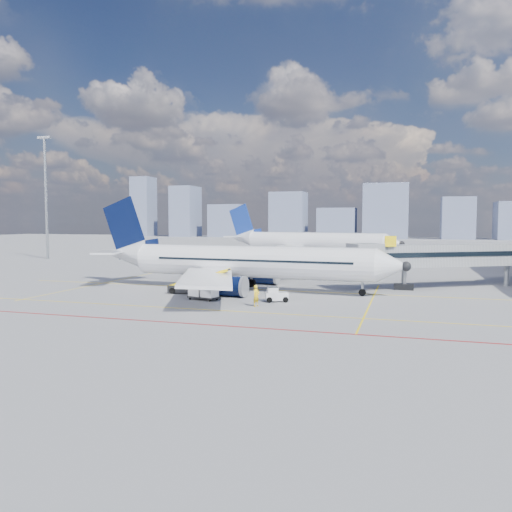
{
  "coord_description": "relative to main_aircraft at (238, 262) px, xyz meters",
  "views": [
    {
      "loc": [
        17.37,
        -47.02,
        7.93
      ],
      "look_at": [
        0.94,
        6.74,
        4.0
      ],
      "focal_mm": 35.0,
      "sensor_mm": 36.0,
      "label": 1
    }
  ],
  "objects": [
    {
      "name": "cargo_dolly",
      "position": [
        -0.84,
        -8.27,
        -2.28
      ],
      "size": [
        3.39,
        2.15,
        1.72
      ],
      "rotation": [
        0.0,
        0.0,
        -0.26
      ],
      "color": "black",
      "rests_on": "ground"
    },
    {
      "name": "second_aircraft",
      "position": [
        -3.19,
        57.44,
        -0.01
      ],
      "size": [
        42.72,
        36.66,
        12.66
      ],
      "rotation": [
        0.0,
        0.0,
        -0.25
      ],
      "color": "silver",
      "rests_on": "ground"
    },
    {
      "name": "belt_loader",
      "position": [
        -3.78,
        -4.44,
        -2.49
      ],
      "size": [
        7.01,
        2.31,
        2.83
      ],
      "rotation": [
        0.0,
        0.0,
        0.1
      ],
      "color": "black",
      "rests_on": "ground"
    },
    {
      "name": "jet_bridge",
      "position": [
        24.96,
        9.52,
        0.52
      ],
      "size": [
        23.55,
        15.78,
        6.3
      ],
      "color": "#95989D",
      "rests_on": "ground"
    },
    {
      "name": "main_aircraft",
      "position": [
        0.0,
        0.0,
        0.0
      ],
      "size": [
        37.86,
        32.96,
        11.06
      ],
      "rotation": [
        0.0,
        0.0,
        -0.06
      ],
      "color": "silver",
      "rests_on": "ground"
    },
    {
      "name": "ramp_worker",
      "position": [
        5.37,
        -10.34,
        -2.22
      ],
      "size": [
        0.75,
        0.87,
        2.0
      ],
      "primitive_type": "imported",
      "rotation": [
        0.0,
        0.0,
        1.12
      ],
      "color": "yellow",
      "rests_on": "ground"
    },
    {
      "name": "distant_skyline",
      "position": [
        -3.07,
        182.61,
        7.77
      ],
      "size": [
        240.64,
        15.51,
        31.21
      ],
      "color": "slate",
      "rests_on": "ground"
    },
    {
      "name": "baggage_tug",
      "position": [
        6.41,
        -7.27,
        -2.49
      ],
      "size": [
        2.5,
        2.05,
        1.52
      ],
      "rotation": [
        0.0,
        0.0,
        0.39
      ],
      "color": "silver",
      "rests_on": "ground"
    },
    {
      "name": "apron_markings",
      "position": [
        0.87,
        -11.3,
        -3.22
      ],
      "size": [
        90.0,
        35.12,
        0.01
      ],
      "color": "yellow",
      "rests_on": "ground"
    },
    {
      "name": "ground",
      "position": [
        1.45,
        -7.39,
        -3.22
      ],
      "size": [
        420.0,
        420.0,
        0.0
      ],
      "primitive_type": "plane",
      "color": "gray",
      "rests_on": "ground"
    },
    {
      "name": "floodlight_mast_nw",
      "position": [
        -53.55,
        32.6,
        10.36
      ],
      "size": [
        3.2,
        0.61,
        25.45
      ],
      "color": "gray",
      "rests_on": "ground"
    }
  ]
}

